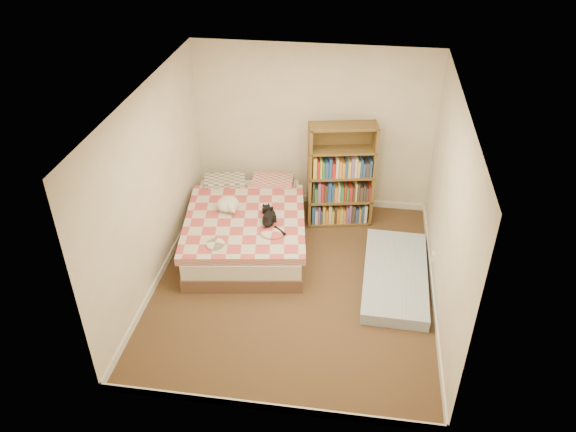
# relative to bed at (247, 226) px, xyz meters

# --- Properties ---
(room) EXTENTS (3.51, 4.01, 2.51)m
(room) POSITION_rel_bed_xyz_m (0.79, -0.80, 0.93)
(room) COLOR #44331D
(room) RESTS_ON ground
(bed) EXTENTS (1.85, 2.38, 0.58)m
(bed) POSITION_rel_bed_xyz_m (0.00, 0.00, 0.00)
(bed) COLOR brown
(bed) RESTS_ON room
(bookshelf) EXTENTS (1.00, 0.49, 1.56)m
(bookshelf) POSITION_rel_bed_xyz_m (1.24, 0.73, 0.30)
(bookshelf) COLOR brown
(bookshelf) RESTS_ON room
(floor_mattress) EXTENTS (0.84, 1.79, 0.16)m
(floor_mattress) POSITION_rel_bed_xyz_m (2.07, -0.57, -0.19)
(floor_mattress) COLOR #7D9FD0
(floor_mattress) RESTS_ON room
(black_cat) EXTENTS (0.30, 0.67, 0.15)m
(black_cat) POSITION_rel_bed_xyz_m (0.37, -0.21, 0.32)
(black_cat) COLOR black
(black_cat) RESTS_ON bed
(white_dog) EXTENTS (0.36, 0.38, 0.17)m
(white_dog) POSITION_rel_bed_xyz_m (-0.24, -0.02, 0.34)
(white_dog) COLOR silver
(white_dog) RESTS_ON bed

